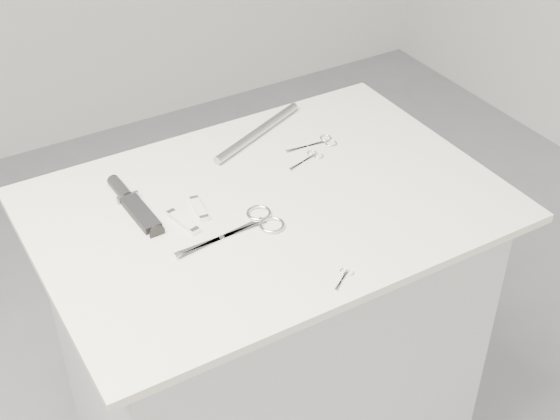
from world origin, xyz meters
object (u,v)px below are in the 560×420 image
sheathed_knife (131,202)px  pocket_knife_b (183,222)px  plinth (270,351)px  metal_rail (258,132)px  tiny_scissors (344,277)px  embroidery_scissors_b (309,158)px  pocket_knife_a (199,209)px  large_shears (250,226)px  embroidery_scissors_a (320,143)px

sheathed_knife → pocket_knife_b: bearing=-152.5°
plinth → metal_rail: bearing=65.6°
tiny_scissors → sheathed_knife: (-0.26, 0.43, 0.01)m
metal_rail → tiny_scissors: bearing=-101.7°
embroidery_scissors_b → pocket_knife_a: pocket_knife_a is taller
embroidery_scissors_b → pocket_knife_a: 0.32m
plinth → tiny_scissors: tiny_scissors is taller
plinth → large_shears: (-0.08, -0.06, 0.47)m
embroidery_scissors_b → metal_rail: bearing=93.1°
embroidery_scissors_a → metal_rail: size_ratio=0.41×
pocket_knife_b → embroidery_scissors_a: bearing=-85.0°
embroidery_scissors_b → metal_rail: size_ratio=0.32×
tiny_scissors → large_shears: bearing=74.6°
plinth → embroidery_scissors_a: size_ratio=6.94×
metal_rail → embroidery_scissors_a: bearing=-43.8°
pocket_knife_b → large_shears: bearing=-135.9°
embroidery_scissors_a → embroidery_scissors_b: same height
large_shears → sheathed_knife: (-0.18, 0.20, 0.00)m
plinth → embroidery_scissors_b: 0.51m
pocket_knife_b → embroidery_scissors_b: bearing=-89.1°
embroidery_scissors_b → sheathed_knife: bearing=158.0°
sheathed_knife → pocket_knife_b: sheathed_knife is taller
pocket_knife_b → metal_rail: (0.31, 0.23, 0.00)m
pocket_knife_a → embroidery_scissors_a: bearing=-66.4°
tiny_scissors → pocket_knife_a: bearing=79.1°
sheathed_knife → pocket_knife_a: 0.15m
tiny_scissors → sheathed_knife: 0.50m
large_shears → embroidery_scissors_a: size_ratio=1.86×
embroidery_scissors_b → metal_rail: metal_rail is taller
plinth → pocket_knife_b: size_ratio=9.28×
plinth → large_shears: bearing=-142.9°
embroidery_scissors_a → tiny_scissors: 0.49m
embroidery_scissors_b → plinth: bearing=-165.9°
embroidery_scissors_b → metal_rail: 0.16m
sheathed_knife → pocket_knife_a: size_ratio=2.52×
sheathed_knife → metal_rail: size_ratio=0.68×
pocket_knife_a → plinth: bearing=-99.1°
plinth → embroidery_scissors_b: size_ratio=8.75×
large_shears → metal_rail: (0.19, 0.31, 0.01)m
embroidery_scissors_a → metal_rail: bearing=141.0°
plinth → tiny_scissors: 0.55m
tiny_scissors → metal_rail: bearing=43.8°
large_shears → sheathed_knife: 0.27m
embroidery_scissors_a → pocket_knife_a: size_ratio=1.52×
embroidery_scissors_a → embroidery_scissors_b: (-0.06, -0.04, -0.00)m
sheathed_knife → embroidery_scissors_b: bearing=-97.7°
pocket_knife_a → metal_rail: (0.26, 0.20, 0.01)m
pocket_knife_a → metal_rail: bearing=-42.7°
tiny_scissors → pocket_knife_a: pocket_knife_a is taller
embroidery_scissors_a → embroidery_scissors_b: 0.07m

